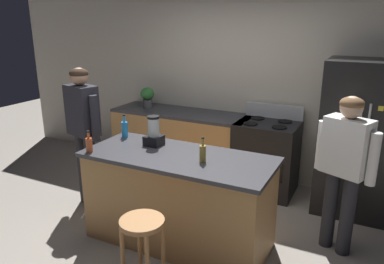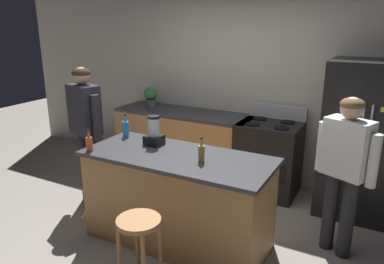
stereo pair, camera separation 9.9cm
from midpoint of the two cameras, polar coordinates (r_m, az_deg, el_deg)
ground_plane at (r=3.97m, az=-2.77°, el=-16.27°), size 14.00×14.00×0.00m
back_wall at (r=5.18m, az=7.75°, el=7.61°), size 8.00×0.10×2.70m
kitchen_island at (r=3.74m, az=-2.87°, el=-10.26°), size 1.86×0.80×0.93m
back_counter_run at (r=5.35m, az=-2.17°, el=-1.71°), size 2.00×0.64×0.93m
refrigerator at (r=4.57m, az=24.22°, el=-1.01°), size 0.90×0.73×1.77m
stove_range at (r=4.87m, az=10.77°, el=-3.76°), size 0.76×0.65×1.11m
person_by_island_left at (r=4.48m, az=-17.02°, el=1.14°), size 0.59×0.32×1.67m
person_by_sink_right at (r=3.67m, az=21.76°, el=-4.19°), size 0.58×0.36×1.54m
bar_stool at (r=3.10m, az=-8.57°, el=-15.61°), size 0.36×0.36×0.66m
potted_plant at (r=5.47m, az=-7.41°, el=5.51°), size 0.20×0.20×0.30m
blender_appliance at (r=3.81m, az=-6.67°, el=-0.16°), size 0.17×0.17×0.31m
bottle_cooking_sauce at (r=3.76m, az=-16.31°, el=-1.83°), size 0.06×0.06×0.22m
bottle_vinegar at (r=3.36m, az=0.81°, el=-3.23°), size 0.06×0.06×0.24m
bottle_soda at (r=4.14m, az=-11.02°, el=0.51°), size 0.07×0.07×0.26m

